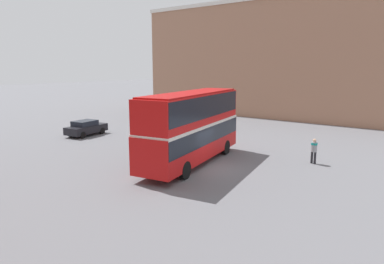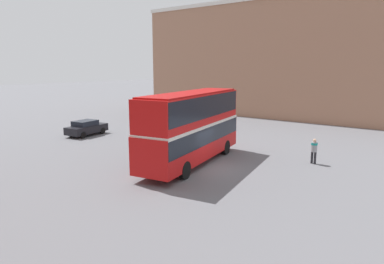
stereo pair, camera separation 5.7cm
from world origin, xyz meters
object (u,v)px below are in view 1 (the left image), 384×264
object	(u,v)px
pedestrian_foreground	(314,148)
parked_car_kerb_near	(212,121)
parked_car_kerb_far	(86,128)
double_decker_bus	(192,123)

from	to	relation	value
pedestrian_foreground	parked_car_kerb_near	size ratio (longest dim) A/B	0.43
parked_car_kerb_near	parked_car_kerb_far	world-z (taller)	parked_car_kerb_near
parked_car_kerb_far	double_decker_bus	bearing A→B (deg)	-104.47
pedestrian_foreground	double_decker_bus	bearing A→B (deg)	-30.54
double_decker_bus	pedestrian_foreground	bearing A→B (deg)	-63.59
double_decker_bus	pedestrian_foreground	size ratio (longest dim) A/B	6.23
double_decker_bus	parked_car_kerb_near	xyz separation A→B (m)	(12.48, 6.66, -2.02)
pedestrian_foreground	parked_car_kerb_far	xyz separation A→B (m)	(-3.25, 20.92, -0.32)
double_decker_bus	pedestrian_foreground	xyz separation A→B (m)	(4.96, -6.74, -1.74)
double_decker_bus	pedestrian_foreground	distance (m)	8.55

